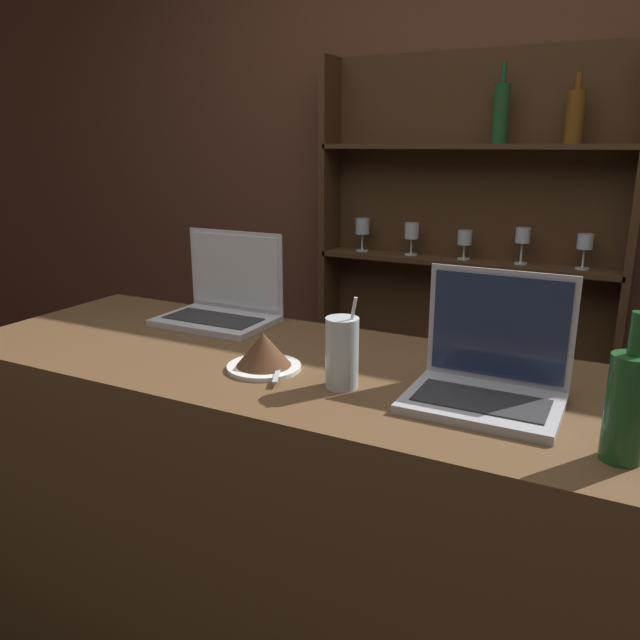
{
  "coord_description": "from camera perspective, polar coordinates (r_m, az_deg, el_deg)",
  "views": [
    {
      "loc": [
        0.63,
        -0.9,
        1.49
      ],
      "look_at": [
        -0.02,
        0.35,
        1.09
      ],
      "focal_mm": 35.0,
      "sensor_mm": 36.0,
      "label": 1
    }
  ],
  "objects": [
    {
      "name": "bar_counter",
      "position": [
        1.69,
        -0.03,
        -20.04
      ],
      "size": [
        1.9,
        0.63,
        0.99
      ],
      "color": "brown",
      "rests_on": "ground_plane"
    },
    {
      "name": "laptop_far",
      "position": [
        1.29,
        15.17,
        -4.66
      ],
      "size": [
        0.3,
        0.22,
        0.26
      ],
      "color": "#ADADB2",
      "rests_on": "bar_counter"
    },
    {
      "name": "laptop_near",
      "position": [
        1.83,
        -8.84,
        1.73
      ],
      "size": [
        0.32,
        0.22,
        0.25
      ],
      "color": "silver",
      "rests_on": "bar_counter"
    },
    {
      "name": "back_shelf",
      "position": [
        2.71,
        13.22,
        4.15
      ],
      "size": [
        1.26,
        0.18,
        1.84
      ],
      "color": "#472D19",
      "rests_on": "ground_plane"
    },
    {
      "name": "back_wall",
      "position": [
        2.74,
        14.28,
        12.5
      ],
      "size": [
        7.0,
        0.06,
        2.7
      ],
      "color": "brown",
      "rests_on": "ground_plane"
    },
    {
      "name": "cake_plate",
      "position": [
        1.43,
        -5.17,
        -3.0
      ],
      "size": [
        0.17,
        0.18,
        0.09
      ],
      "color": "white",
      "rests_on": "bar_counter"
    },
    {
      "name": "water_glass",
      "position": [
        1.31,
        2.03,
        -3.01
      ],
      "size": [
        0.07,
        0.07,
        0.2
      ],
      "color": "silver",
      "rests_on": "bar_counter"
    },
    {
      "name": "wine_bottle_green",
      "position": [
        1.12,
        26.24,
        -7.02
      ],
      "size": [
        0.07,
        0.07,
        0.25
      ],
      "color": "#1E4C23",
      "rests_on": "bar_counter"
    }
  ]
}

